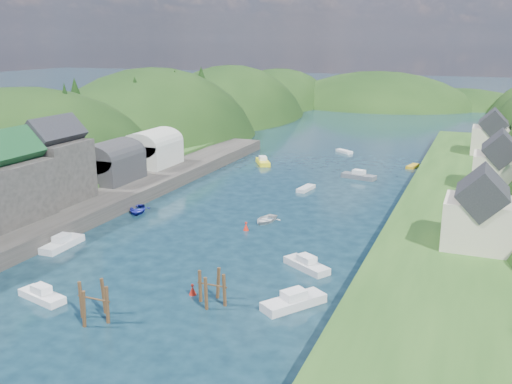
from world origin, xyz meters
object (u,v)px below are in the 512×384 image
at_px(piling_cluster_far, 212,291).
at_px(channel_buoy_far, 246,227).
at_px(piling_cluster_near, 94,305).
at_px(channel_buoy_near, 193,290).

bearing_deg(piling_cluster_far, channel_buoy_far, 104.45).
bearing_deg(piling_cluster_far, piling_cluster_near, -140.48).
bearing_deg(piling_cluster_near, channel_buoy_near, 54.21).
height_order(piling_cluster_far, channel_buoy_near, piling_cluster_far).
distance_m(channel_buoy_near, channel_buoy_far, 19.10).
bearing_deg(channel_buoy_near, channel_buoy_far, 97.83).
distance_m(piling_cluster_near, channel_buoy_far, 26.53).
relative_size(piling_cluster_near, channel_buoy_near, 3.50).
height_order(channel_buoy_near, channel_buoy_far, same).
height_order(piling_cluster_near, channel_buoy_far, piling_cluster_near).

